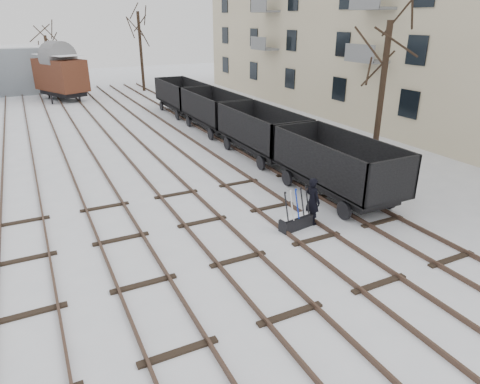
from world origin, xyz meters
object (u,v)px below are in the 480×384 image
Objects in this scene: ground_frame at (296,221)px; freight_wagon_a at (336,175)px; worker at (313,201)px; box_van_wagon at (60,74)px.

freight_wagon_a reaches higher than ground_frame.
ground_frame is 3.70m from freight_wagon_a.
worker is (0.75, 0.10, 0.61)m from ground_frame.
ground_frame is at bearing -150.30° from freight_wagon_a.
box_van_wagon is at bearing 104.62° from freight_wagon_a.
worker is 32.17m from box_van_wagon.
worker is at bearing -144.76° from freight_wagon_a.
ground_frame is 0.97m from worker.
worker is at bearing -104.36° from box_van_wagon.
worker reaches higher than ground_frame.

